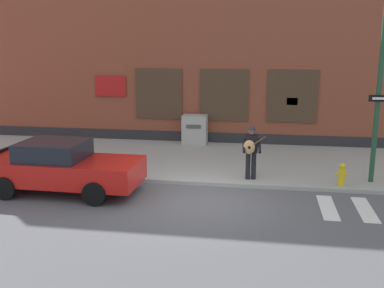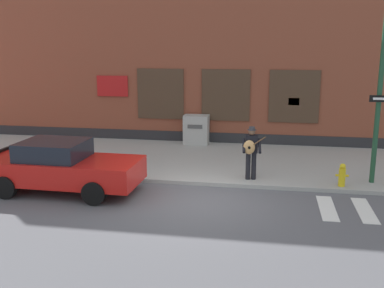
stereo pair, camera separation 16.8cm
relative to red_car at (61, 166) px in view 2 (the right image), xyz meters
name	(u,v)px [view 2 (the right image)]	position (x,y,z in m)	size (l,w,h in m)	color
ground_plane	(199,201)	(4.14, -0.12, -0.77)	(160.00, 160.00, 0.00)	#56565B
sidewalk	(217,161)	(4.14, 4.09, -0.71)	(28.00, 5.74, 0.12)	#9E9E99
building_backdrop	(231,39)	(4.14, 8.96, 3.71)	(28.00, 4.06, 8.98)	brown
red_car	(61,166)	(0.00, 0.00, 0.00)	(4.64, 2.05, 1.53)	red
busker	(251,150)	(5.48, 1.77, 0.31)	(0.73, 0.56, 1.68)	black
utility_box	(196,130)	(2.96, 6.51, -0.03)	(1.03, 0.69, 1.23)	#ADADA8
fire_hydrant	(342,175)	(8.21, 1.57, -0.30)	(0.38, 0.20, 0.70)	gold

